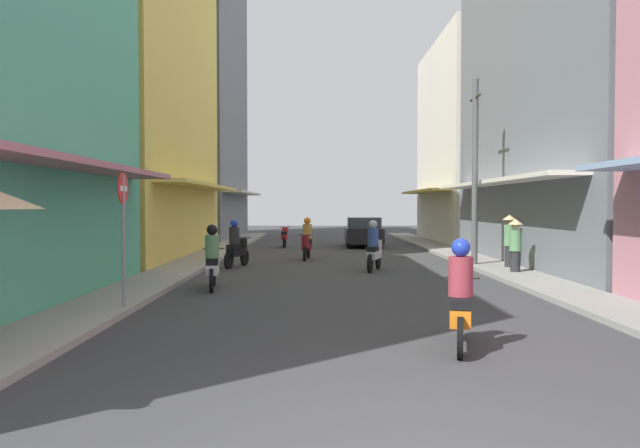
# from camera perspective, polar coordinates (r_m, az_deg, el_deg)

# --- Properties ---
(ground_plane) EXTENTS (83.81, 83.81, 0.00)m
(ground_plane) POSITION_cam_1_polar(r_m,az_deg,el_deg) (19.69, 1.75, -4.20)
(ground_plane) COLOR #38383A
(sidewalk_left) EXTENTS (1.52, 46.09, 0.12)m
(sidewalk_left) POSITION_cam_1_polar(r_m,az_deg,el_deg) (20.12, -12.53, -3.94)
(sidewalk_left) COLOR #9E9991
(sidewalk_left) RESTS_ON ground
(sidewalk_right) EXTENTS (1.52, 46.09, 0.12)m
(sidewalk_right) POSITION_cam_1_polar(r_m,az_deg,el_deg) (20.48, 15.78, -3.86)
(sidewalk_right) COLOR gray
(sidewalk_right) RESTS_ON ground
(building_left_mid) EXTENTS (7.05, 13.23, 17.46)m
(building_left_mid) POSITION_cam_1_polar(r_m,az_deg,el_deg) (26.74, -18.48, 16.14)
(building_left_mid) COLOR #EFD159
(building_left_mid) RESTS_ON ground
(building_left_far) EXTENTS (7.05, 12.95, 17.37)m
(building_left_far) POSITION_cam_1_polar(r_m,az_deg,el_deg) (39.95, -12.14, 11.28)
(building_left_far) COLOR slate
(building_left_far) RESTS_ON ground
(building_right_mid) EXTENTS (7.05, 13.89, 12.83)m
(building_right_mid) POSITION_cam_1_polar(r_m,az_deg,el_deg) (23.04, 24.42, 12.53)
(building_right_mid) COLOR slate
(building_right_mid) RESTS_ON ground
(building_right_far) EXTENTS (7.05, 10.81, 10.89)m
(building_right_far) POSITION_cam_1_polar(r_m,az_deg,el_deg) (35.22, 15.28, 7.23)
(building_right_far) COLOR silver
(building_right_far) RESTS_ON ground
(motorbike_silver) EXTENTS (0.72, 1.75, 1.58)m
(motorbike_silver) POSITION_cam_1_polar(r_m,az_deg,el_deg) (19.22, 5.02, -2.24)
(motorbike_silver) COLOR black
(motorbike_silver) RESTS_ON ground
(motorbike_black) EXTENTS (0.72, 1.75, 1.58)m
(motorbike_black) POSITION_cam_1_polar(r_m,az_deg,el_deg) (20.37, -7.72, -2.02)
(motorbike_black) COLOR black
(motorbike_black) RESTS_ON ground
(motorbike_white) EXTENTS (0.55, 1.81, 1.58)m
(motorbike_white) POSITION_cam_1_polar(r_m,az_deg,el_deg) (15.20, -9.89, -3.32)
(motorbike_white) COLOR black
(motorbike_white) RESTS_ON ground
(motorbike_orange) EXTENTS (0.65, 1.78, 1.58)m
(motorbike_orange) POSITION_cam_1_polar(r_m,az_deg,el_deg) (9.01, 12.85, -6.81)
(motorbike_orange) COLOR black
(motorbike_orange) RESTS_ON ground
(motorbike_red) EXTENTS (0.55, 1.81, 0.96)m
(motorbike_red) POSITION_cam_1_polar(r_m,az_deg,el_deg) (30.14, -3.29, -1.18)
(motorbike_red) COLOR black
(motorbike_red) RESTS_ON ground
(motorbike_maroon) EXTENTS (0.55, 1.81, 1.58)m
(motorbike_maroon) POSITION_cam_1_polar(r_m,az_deg,el_deg) (23.15, -1.23, -1.56)
(motorbike_maroon) COLOR black
(motorbike_maroon) RESTS_ON ground
(parked_car) EXTENTS (1.85, 4.14, 1.45)m
(parked_car) POSITION_cam_1_polar(r_m,az_deg,el_deg) (30.40, 4.02, -0.71)
(parked_car) COLOR black
(parked_car) RESTS_ON ground
(pedestrian_foreground) EXTENTS (0.44, 0.44, 1.64)m
(pedestrian_foreground) POSITION_cam_1_polar(r_m,az_deg,el_deg) (18.64, 17.60, -1.75)
(pedestrian_foreground) COLOR #262628
(pedestrian_foreground) RESTS_ON ground
(pedestrian_far) EXTENTS (0.44, 0.44, 1.74)m
(pedestrian_far) POSITION_cam_1_polar(r_m,az_deg,el_deg) (20.07, 17.09, -1.35)
(pedestrian_far) COLOR #262628
(pedestrian_far) RESTS_ON ground
(utility_pole) EXTENTS (0.20, 1.20, 6.13)m
(utility_pole) POSITION_cam_1_polar(r_m,az_deg,el_deg) (20.74, 14.12, 4.74)
(utility_pole) COLOR #4C4C4F
(utility_pole) RESTS_ON ground
(street_sign_no_entry) EXTENTS (0.07, 0.60, 2.65)m
(street_sign_no_entry) POSITION_cam_1_polar(r_m,az_deg,el_deg) (12.13, -17.70, 0.15)
(street_sign_no_entry) COLOR gray
(street_sign_no_entry) RESTS_ON ground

